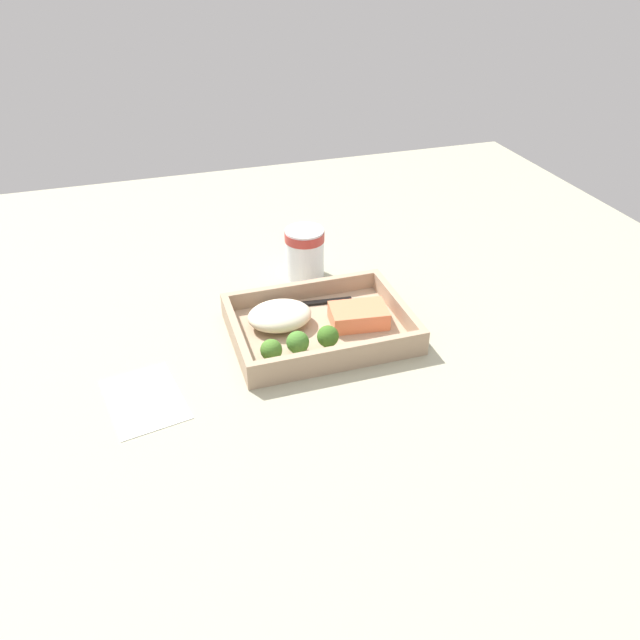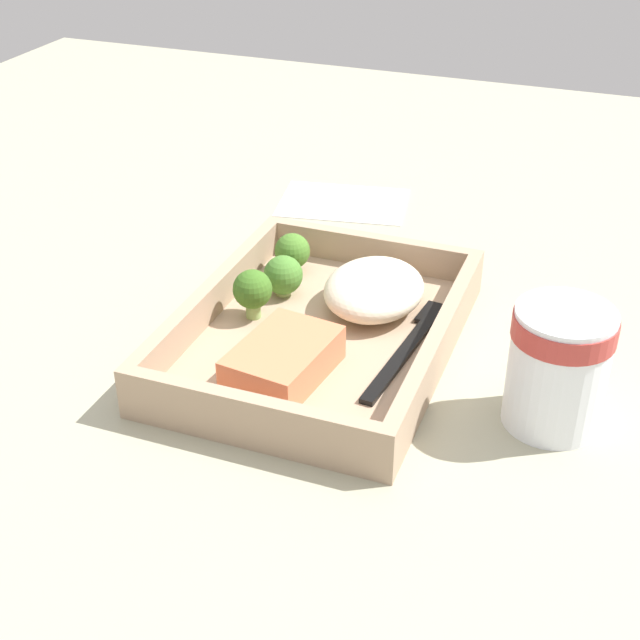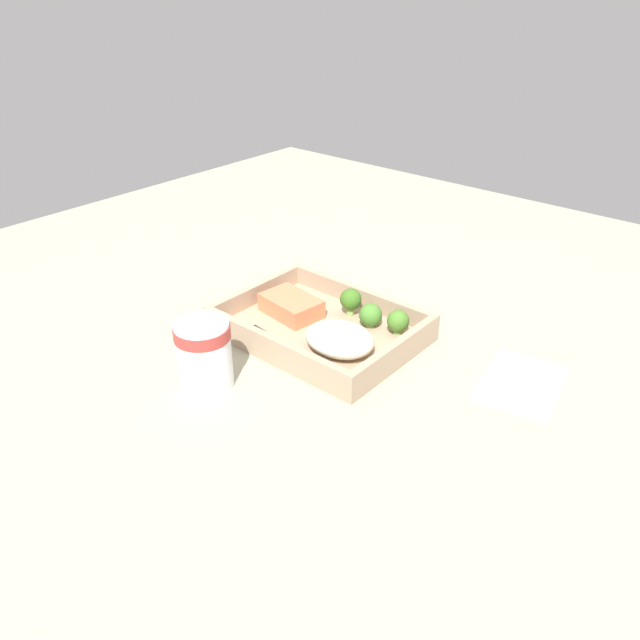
% 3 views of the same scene
% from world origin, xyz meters
% --- Properties ---
extents(ground_plane, '(1.60, 1.60, 0.02)m').
position_xyz_m(ground_plane, '(0.00, 0.00, -0.01)').
color(ground_plane, '#9E9C82').
extents(takeout_tray, '(0.28, 0.21, 0.01)m').
position_xyz_m(takeout_tray, '(0.00, 0.00, 0.01)').
color(takeout_tray, tan).
rests_on(takeout_tray, ground_plane).
extents(tray_rim, '(0.28, 0.21, 0.03)m').
position_xyz_m(tray_rim, '(0.00, 0.00, 0.03)').
color(tray_rim, tan).
rests_on(tray_rim, takeout_tray).
extents(salmon_fillet, '(0.10, 0.07, 0.03)m').
position_xyz_m(salmon_fillet, '(-0.06, 0.01, 0.03)').
color(salmon_fillet, '#EC7B51').
rests_on(salmon_fillet, takeout_tray).
extents(mashed_potatoes, '(0.10, 0.08, 0.04)m').
position_xyz_m(mashed_potatoes, '(0.06, -0.03, 0.03)').
color(mashed_potatoes, beige).
rests_on(mashed_potatoes, takeout_tray).
extents(broccoli_floret_1, '(0.03, 0.03, 0.04)m').
position_xyz_m(broccoli_floret_1, '(0.05, 0.05, 0.03)').
color(broccoli_floret_1, '#89A55F').
rests_on(broccoli_floret_1, takeout_tray).
extents(broccoli_floret_2, '(0.03, 0.03, 0.04)m').
position_xyz_m(broccoli_floret_2, '(0.01, 0.06, 0.04)').
color(broccoli_floret_2, '#85A95C').
rests_on(broccoli_floret_2, takeout_tray).
extents(broccoli_floret_3, '(0.03, 0.03, 0.04)m').
position_xyz_m(broccoli_floret_3, '(0.10, 0.06, 0.03)').
color(broccoli_floret_3, '#7B9A57').
rests_on(broccoli_floret_3, takeout_tray).
extents(fork, '(0.16, 0.03, 0.00)m').
position_xyz_m(fork, '(0.01, -0.07, 0.01)').
color(fork, black).
rests_on(fork, takeout_tray).
extents(paper_cup, '(0.07, 0.07, 0.09)m').
position_xyz_m(paper_cup, '(-0.03, -0.19, 0.05)').
color(paper_cup, white).
rests_on(paper_cup, ground_plane).
extents(receipt_slip, '(0.12, 0.15, 0.00)m').
position_xyz_m(receipt_slip, '(0.28, 0.08, 0.00)').
color(receipt_slip, white).
rests_on(receipt_slip, ground_plane).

